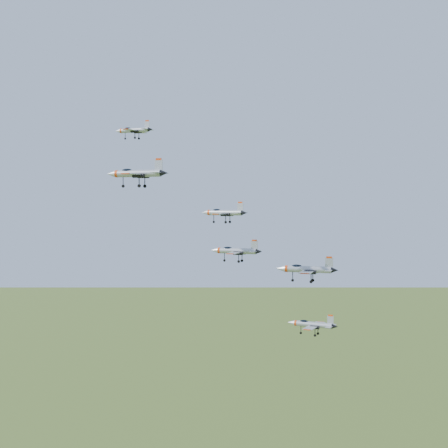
% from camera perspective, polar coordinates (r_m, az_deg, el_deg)
% --- Properties ---
extents(jet_lead, '(10.89, 9.01, 2.91)m').
position_cam_1_polar(jet_lead, '(159.29, -8.29, 8.49)').
color(jet_lead, '#9FA5AB').
extents(jet_left_high, '(10.79, 9.03, 2.89)m').
position_cam_1_polar(jet_left_high, '(131.19, -0.05, 1.06)').
color(jet_left_high, '#9FA5AB').
extents(jet_right_high, '(13.03, 10.71, 3.49)m').
position_cam_1_polar(jet_right_high, '(120.34, -8.04, 4.61)').
color(jet_right_high, '#9FA5AB').
extents(jet_left_low, '(13.31, 10.94, 3.57)m').
position_cam_1_polar(jet_left_low, '(133.44, 7.51, -4.11)').
color(jet_left_low, '#9FA5AB').
extents(jet_right_low, '(10.44, 8.61, 2.79)m').
position_cam_1_polar(jet_right_low, '(118.88, 1.06, -2.46)').
color(jet_right_low, '#9FA5AB').
extents(jet_trail, '(10.91, 9.11, 2.92)m').
position_cam_1_polar(jet_trail, '(131.62, 8.02, -9.07)').
color(jet_trail, '#9FA5AB').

